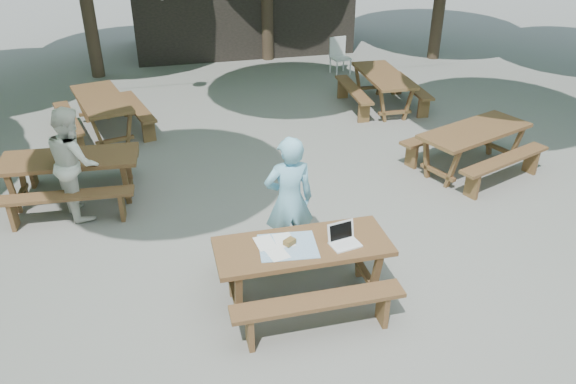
# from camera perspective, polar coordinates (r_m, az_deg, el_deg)

# --- Properties ---
(ground) EXTENTS (80.00, 80.00, 0.00)m
(ground) POSITION_cam_1_polar(r_m,az_deg,el_deg) (7.82, 4.64, -4.91)
(ground) COLOR slate
(ground) RESTS_ON ground
(main_picnic_table) EXTENTS (2.00, 1.58, 0.75)m
(main_picnic_table) POSITION_cam_1_polar(r_m,az_deg,el_deg) (6.60, 1.47, -7.92)
(main_picnic_table) COLOR #56331E
(main_picnic_table) RESTS_ON ground
(picnic_table_nw) EXTENTS (2.05, 1.70, 0.75)m
(picnic_table_nw) POSITION_cam_1_polar(r_m,az_deg,el_deg) (9.14, -21.00, 1.26)
(picnic_table_nw) COLOR #56331E
(picnic_table_nw) RESTS_ON ground
(picnic_table_ne) EXTENTS (2.33, 2.15, 0.75)m
(picnic_table_ne) POSITION_cam_1_polar(r_m,az_deg,el_deg) (9.99, 18.21, 4.17)
(picnic_table_ne) COLOR #56331E
(picnic_table_ne) RESTS_ON ground
(picnic_table_far_w) EXTENTS (2.00, 2.23, 0.75)m
(picnic_table_far_w) POSITION_cam_1_polar(r_m,az_deg,el_deg) (11.48, -18.22, 7.41)
(picnic_table_far_w) COLOR #56331E
(picnic_table_far_w) RESTS_ON ground
(picnic_table_far_e) EXTENTS (1.65, 2.03, 0.75)m
(picnic_table_far_e) POSITION_cam_1_polar(r_m,az_deg,el_deg) (12.47, 9.54, 10.16)
(picnic_table_far_e) COLOR #56331E
(picnic_table_far_e) RESTS_ON ground
(woman) EXTENTS (0.63, 0.42, 1.73)m
(woman) POSITION_cam_1_polar(r_m,az_deg,el_deg) (7.00, 0.12, -0.87)
(woman) COLOR #7EC8E7
(woman) RESTS_ON ground
(second_person) EXTENTS (0.86, 0.97, 1.66)m
(second_person) POSITION_cam_1_polar(r_m,az_deg,el_deg) (8.61, -20.94, 2.87)
(second_person) COLOR white
(second_person) RESTS_ON ground
(plastic_chair) EXTENTS (0.50, 0.50, 0.90)m
(plastic_chair) POSITION_cam_1_polar(r_m,az_deg,el_deg) (14.73, 5.30, 12.85)
(plastic_chair) COLOR silver
(plastic_chair) RESTS_ON ground
(laptop) EXTENTS (0.37, 0.32, 0.24)m
(laptop) POSITION_cam_1_polar(r_m,az_deg,el_deg) (6.41, 5.63, -4.72)
(laptop) COLOR white
(laptop) RESTS_ON main_picnic_table
(tabletop_clutter) EXTENTS (0.71, 0.61, 0.08)m
(tabletop_clutter) POSITION_cam_1_polar(r_m,az_deg,el_deg) (6.35, -0.11, -5.43)
(tabletop_clutter) COLOR teal
(tabletop_clutter) RESTS_ON main_picnic_table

